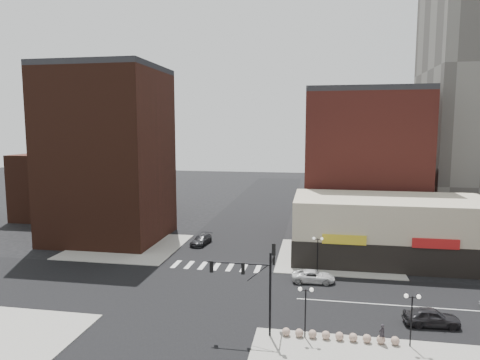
# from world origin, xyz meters

# --- Properties ---
(ground) EXTENTS (240.00, 240.00, 0.00)m
(ground) POSITION_xyz_m (0.00, 0.00, 0.00)
(ground) COLOR black
(ground) RESTS_ON ground
(road_ew) EXTENTS (200.00, 14.00, 0.02)m
(road_ew) POSITION_xyz_m (0.00, 0.00, 0.01)
(road_ew) COLOR black
(road_ew) RESTS_ON ground
(road_ns) EXTENTS (14.00, 200.00, 0.02)m
(road_ns) POSITION_xyz_m (0.00, 0.00, 0.01)
(road_ns) COLOR black
(road_ns) RESTS_ON ground
(sidewalk_nw) EXTENTS (15.00, 15.00, 0.12)m
(sidewalk_nw) POSITION_xyz_m (-14.50, 14.50, 0.06)
(sidewalk_nw) COLOR gray
(sidewalk_nw) RESTS_ON ground
(sidewalk_ne) EXTENTS (15.00, 15.00, 0.12)m
(sidewalk_ne) POSITION_xyz_m (14.50, 14.50, 0.06)
(sidewalk_ne) COLOR gray
(sidewalk_ne) RESTS_ON ground
(building_nw) EXTENTS (16.00, 15.00, 25.00)m
(building_nw) POSITION_xyz_m (-19.00, 18.50, 12.50)
(building_nw) COLOR #391C12
(building_nw) RESTS_ON ground
(building_nw_low) EXTENTS (20.00, 18.00, 12.00)m
(building_nw_low) POSITION_xyz_m (-32.00, 34.00, 6.00)
(building_nw_low) COLOR #391C12
(building_nw_low) RESTS_ON ground
(building_ne_midrise) EXTENTS (18.00, 15.00, 22.00)m
(building_ne_midrise) POSITION_xyz_m (19.00, 29.50, 11.00)
(building_ne_midrise) COLOR maroon
(building_ne_midrise) RESTS_ON ground
(building_ne_row) EXTENTS (24.20, 12.20, 8.00)m
(building_ne_row) POSITION_xyz_m (21.00, 15.00, 3.30)
(building_ne_row) COLOR #BCB296
(building_ne_row) RESTS_ON ground
(traffic_signal) EXTENTS (5.59, 3.09, 7.77)m
(traffic_signal) POSITION_xyz_m (7.24, -7.83, 4.96)
(traffic_signal) COLOR black
(traffic_signal) RESTS_ON ground
(street_lamp_se_a) EXTENTS (1.22, 0.32, 4.16)m
(street_lamp_se_a) POSITION_xyz_m (11.00, -8.00, 3.29)
(street_lamp_se_a) COLOR black
(street_lamp_se_a) RESTS_ON sidewalk_se
(street_lamp_se_b) EXTENTS (1.22, 0.32, 4.16)m
(street_lamp_se_b) POSITION_xyz_m (19.00, -8.00, 3.29)
(street_lamp_se_b) COLOR black
(street_lamp_se_b) RESTS_ON sidewalk_se
(street_lamp_ne) EXTENTS (1.22, 0.32, 4.16)m
(street_lamp_ne) POSITION_xyz_m (12.00, 8.00, 3.29)
(street_lamp_ne) COLOR black
(street_lamp_ne) RESTS_ON sidewalk_ne
(bollard_row) EXTENTS (9.06, 0.66, 0.66)m
(bollard_row) POSITION_xyz_m (13.70, -8.00, 0.45)
(bollard_row) COLOR gray
(bollard_row) RESTS_ON sidewalk_se
(white_suv) EXTENTS (4.78, 2.43, 1.29)m
(white_suv) POSITION_xyz_m (11.57, 4.93, 0.65)
(white_suv) COLOR silver
(white_suv) RESTS_ON ground
(dark_sedan_east) EXTENTS (4.69, 2.09, 1.57)m
(dark_sedan_east) POSITION_xyz_m (21.55, -3.82, 0.78)
(dark_sedan_east) COLOR black
(dark_sedan_east) RESTS_ON ground
(dark_sedan_north) EXTENTS (2.55, 4.96, 1.38)m
(dark_sedan_north) POSITION_xyz_m (-4.50, 17.42, 0.69)
(dark_sedan_north) COLOR black
(dark_sedan_north) RESTS_ON ground
(pedestrian) EXTENTS (0.70, 0.63, 1.60)m
(pedestrian) POSITION_xyz_m (16.89, -8.00, 0.92)
(pedestrian) COLOR black
(pedestrian) RESTS_ON sidewalk_se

